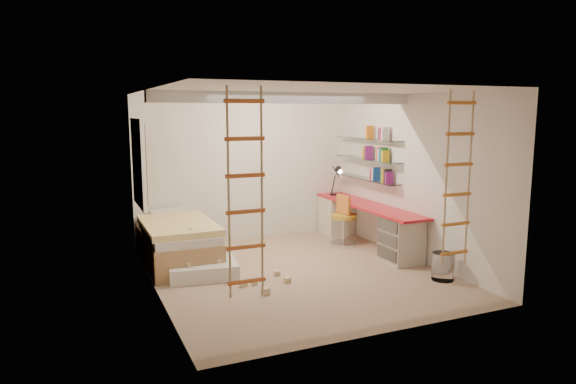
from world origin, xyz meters
name	(u,v)px	position (x,y,z in m)	size (l,w,h in m)	color
floor	(296,273)	(0.00, 0.00, 0.00)	(4.50, 4.50, 0.00)	tan
ceiling_beam	(288,98)	(0.00, 0.30, 2.52)	(4.00, 0.18, 0.16)	white
window_frame	(139,163)	(-1.97, 1.50, 1.55)	(0.06, 1.15, 1.35)	white
window_blind	(141,163)	(-1.93, 1.50, 1.55)	(0.02, 1.00, 1.20)	#4C2D1E
rope_ladder_left	(245,194)	(-1.35, -1.75, 1.52)	(0.41, 0.04, 2.13)	#BE4B20
rope_ladder_right	(458,180)	(1.35, -1.75, 1.52)	(0.41, 0.04, 2.13)	orange
waste_bin	(443,266)	(1.75, -1.10, 0.19)	(0.31, 0.31, 0.39)	white
desk	(366,224)	(1.72, 0.86, 0.40)	(0.56, 2.80, 0.75)	red
shelves	(367,159)	(1.87, 1.13, 1.50)	(0.25, 1.80, 0.71)	white
bed	(177,241)	(-1.48, 1.23, 0.33)	(1.02, 2.00, 0.69)	#AD7F51
task_lamp	(338,176)	(1.67, 1.82, 1.14)	(0.14, 0.36, 0.57)	black
swivel_chair	(343,227)	(1.40, 1.09, 0.33)	(0.59, 0.59, 0.89)	#B08821
play_platform	(199,265)	(-1.33, 0.42, 0.16)	(1.04, 0.87, 0.42)	silver
toy_blocks	(228,262)	(-1.00, 0.09, 0.25)	(1.29, 1.26, 0.69)	#CCB284
books	(367,154)	(1.87, 1.13, 1.58)	(0.14, 0.64, 0.92)	#8C1E7F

